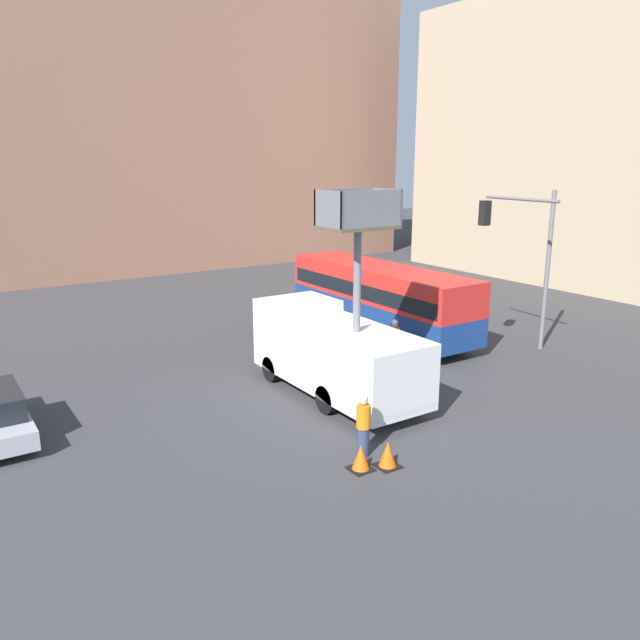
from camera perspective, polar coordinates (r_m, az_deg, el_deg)
name	(u,v)px	position (r m, az deg, el deg)	size (l,w,h in m)	color
ground_plane	(353,383)	(22.04, 3.00, -5.75)	(120.00, 120.00, 0.00)	#38383A
building_backdrop_far	(104,120)	(47.27, -19.17, 16.92)	(44.00, 10.00, 20.52)	#936651
building_backdrop_side	(636,139)	(43.20, 26.91, 14.56)	(10.00, 28.00, 17.62)	tan
utility_truck	(335,349)	(20.44, 1.40, -2.70)	(2.49, 6.95, 6.77)	white
city_bus	(380,294)	(27.86, 5.52, 2.35)	(2.57, 10.31, 3.05)	navy
traffic_light_pole	(527,246)	(25.65, 18.42, 6.47)	(3.82, 3.56, 6.46)	slate
road_worker_near_truck	(363,425)	(16.58, 3.99, -9.58)	(0.38, 0.38, 1.75)	navy
road_worker_directing	(394,342)	(23.93, 6.81, -2.00)	(0.38, 0.38, 1.75)	navy
traffic_cone_near_truck	(361,458)	(16.12, 3.75, -12.49)	(0.58, 0.58, 0.67)	black
traffic_cone_mid_road	(388,455)	(16.32, 6.21, -12.17)	(0.59, 0.59, 0.68)	black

